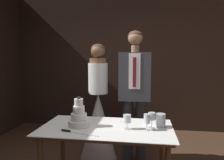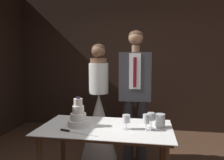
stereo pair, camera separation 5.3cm
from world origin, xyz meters
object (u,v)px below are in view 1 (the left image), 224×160
object	(u,v)px
cake_table	(106,135)
bride	(98,118)
tiered_cake	(79,117)
wine_glass_far	(147,120)
wine_glass_middle	(127,119)
groom	(135,90)
wine_glass_near	(152,117)
cake_knife	(72,132)
hurricane_candle	(161,121)

from	to	relation	value
cake_table	bride	distance (m)	0.85
cake_table	bride	size ratio (longest dim) A/B	0.84
tiered_cake	wine_glass_far	bearing A→B (deg)	-1.70
wine_glass_middle	groom	world-z (taller)	groom
wine_glass_near	tiered_cake	bearing A→B (deg)	-176.15
cake_knife	wine_glass_near	size ratio (longest dim) A/B	2.46
wine_glass_middle	groom	bearing A→B (deg)	87.34
wine_glass_far	hurricane_candle	xyz separation A→B (m)	(0.15, 0.13, -0.04)
cake_table	bride	world-z (taller)	bride
tiered_cake	hurricane_candle	size ratio (longest dim) A/B	2.24
wine_glass_near	hurricane_candle	size ratio (longest dim) A/B	1.15
hurricane_candle	groom	bearing A→B (deg)	113.75
cake_table	wine_glass_far	xyz separation A→B (m)	(0.43, -0.04, 0.20)
tiered_cake	cake_knife	bearing A→B (deg)	-90.65
tiered_cake	wine_glass_near	size ratio (longest dim) A/B	1.95
wine_glass_middle	wine_glass_far	distance (m)	0.21
wine_glass_near	bride	xyz separation A→B (m)	(-0.75, 0.77, -0.25)
wine_glass_middle	wine_glass_near	bearing A→B (deg)	15.47
hurricane_candle	bride	bearing A→B (deg)	139.72
hurricane_candle	cake_knife	bearing A→B (deg)	-160.19
cake_table	groom	bearing A→B (deg)	71.83
groom	cake_table	bearing A→B (deg)	-108.17
hurricane_candle	bride	world-z (taller)	bride
tiered_cake	groom	xyz separation A→B (m)	(0.57, 0.82, 0.20)
cake_table	tiered_cake	world-z (taller)	tiered_cake
groom	wine_glass_middle	bearing A→B (deg)	-92.66
tiered_cake	hurricane_candle	world-z (taller)	tiered_cake
cake_table	cake_knife	xyz separation A→B (m)	(-0.30, -0.23, 0.09)
cake_table	wine_glass_near	distance (m)	0.53
tiered_cake	wine_glass_near	bearing A→B (deg)	3.85
wine_glass_far	hurricane_candle	world-z (taller)	wine_glass_far
cake_knife	wine_glass_near	distance (m)	0.84
tiered_cake	groom	size ratio (longest dim) A/B	0.18
wine_glass_near	hurricane_candle	distance (m)	0.12
wine_glass_far	wine_glass_middle	bearing A→B (deg)	178.97
bride	wine_glass_near	bearing A→B (deg)	-45.84
tiered_cake	wine_glass_middle	xyz separation A→B (m)	(0.53, -0.02, 0.00)
cake_knife	hurricane_candle	world-z (taller)	hurricane_candle
cake_knife	cake_table	bearing A→B (deg)	51.24
tiered_cake	wine_glass_middle	distance (m)	0.53
tiered_cake	bride	world-z (taller)	bride
wine_glass_middle	groom	size ratio (longest dim) A/B	0.08
hurricane_candle	groom	world-z (taller)	groom
tiered_cake	bride	bearing A→B (deg)	87.34
cake_knife	wine_glass_middle	xyz separation A→B (m)	(0.53, 0.19, 0.10)
tiered_cake	wine_glass_far	world-z (taller)	tiered_cake
wine_glass_middle	bride	size ratio (longest dim) A/B	0.09
tiered_cake	bride	xyz separation A→B (m)	(0.04, 0.82, -0.23)
wine_glass_near	bride	world-z (taller)	bride
tiered_cake	bride	distance (m)	0.85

